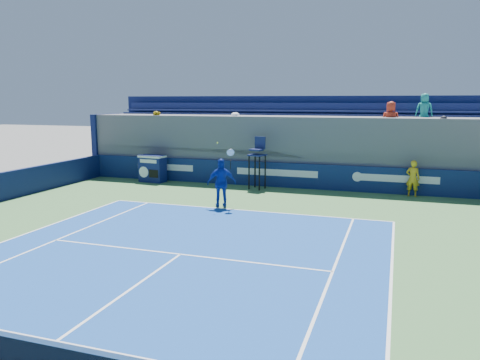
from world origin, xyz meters
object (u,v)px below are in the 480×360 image
(umpire_chair, at_px, (258,157))
(tennis_player, at_px, (222,183))
(ball_person, at_px, (413,178))
(match_clock, at_px, (152,168))

(umpire_chair, bearing_deg, tennis_player, -93.29)
(ball_person, height_order, umpire_chair, umpire_chair)
(match_clock, bearing_deg, ball_person, 1.34)
(umpire_chair, height_order, tennis_player, tennis_player)
(umpire_chair, distance_m, tennis_player, 4.18)
(ball_person, height_order, tennis_player, tennis_player)
(ball_person, distance_m, umpire_chair, 6.97)
(ball_person, relative_size, tennis_player, 0.62)
(match_clock, bearing_deg, tennis_player, -38.15)
(match_clock, height_order, tennis_player, tennis_player)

